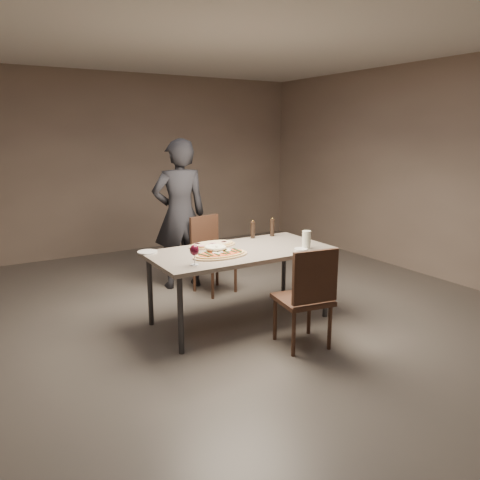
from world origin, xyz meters
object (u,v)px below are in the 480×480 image
ham_pizza (212,245)px  chair_near (308,293)px  pepper_mill_left (272,227)px  diner (180,215)px  dining_table (240,255)px  chair_far (210,250)px  zucchini_pizza (221,254)px  carafe (306,240)px  bread_basket (215,249)px

ham_pizza → chair_near: 1.21m
pepper_mill_left → diner: size_ratio=0.12×
dining_table → chair_far: 1.04m
ham_pizza → pepper_mill_left: pepper_mill_left is taller
zucchini_pizza → chair_far: (0.47, 1.12, -0.26)m
chair_far → ham_pizza: bearing=53.8°
pepper_mill_left → carafe: size_ratio=1.15×
ham_pizza → carafe: (0.76, -0.58, 0.08)m
bread_basket → chair_far: (0.46, 1.01, -0.28)m
diner → dining_table: bearing=101.1°
dining_table → diner: size_ratio=0.99×
bread_basket → pepper_mill_left: bearing=21.6°
carafe → dining_table: bearing=153.5°
ham_pizza → diner: bearing=81.0°
bread_basket → diner: diner is taller
dining_table → pepper_mill_left: size_ratio=8.56×
chair_far → bread_basket: bearing=54.6°
pepper_mill_left → carafe: (-0.04, -0.66, -0.01)m
dining_table → pepper_mill_left: bearing=29.3°
zucchini_pizza → chair_near: bearing=-40.3°
ham_pizza → chair_far: chair_far is taller
ham_pizza → pepper_mill_left: 0.81m
carafe → chair_near: (-0.42, -0.55, -0.32)m
dining_table → diner: 1.35m
chair_far → diner: 0.57m
zucchini_pizza → chair_far: 1.24m
ham_pizza → carafe: carafe is taller
dining_table → chair_near: bearing=-78.1°
dining_table → zucchini_pizza: bearing=-157.7°
ham_pizza → diner: diner is taller
ham_pizza → pepper_mill_left: size_ratio=2.45×
ham_pizza → bread_basket: (-0.12, -0.28, 0.03)m
bread_basket → pepper_mill_left: 0.99m
dining_table → carafe: (0.60, -0.30, 0.15)m
zucchini_pizza → bread_basket: bread_basket is taller
ham_pizza → bread_basket: bread_basket is taller
zucchini_pizza → bread_basket: (0.00, 0.11, 0.03)m
pepper_mill_left → chair_near: size_ratio=0.23×
pepper_mill_left → chair_far: (-0.45, 0.65, -0.34)m
dining_table → carafe: size_ratio=9.87×
ham_pizza → chair_far: bearing=61.2°
bread_basket → pepper_mill_left: size_ratio=1.00×
dining_table → diner: diner is taller
chair_far → pepper_mill_left: bearing=114.0°
zucchini_pizza → pepper_mill_left: (0.92, 0.47, 0.08)m
pepper_mill_left → carafe: 0.66m
dining_table → zucchini_pizza: 0.31m
dining_table → diner: bearing=92.6°
chair_near → chair_far: chair_near is taller
pepper_mill_left → carafe: pepper_mill_left is taller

